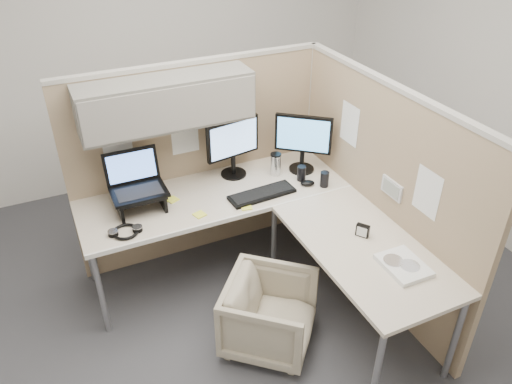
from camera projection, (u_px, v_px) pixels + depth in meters
name	position (u px, v px, depth m)	size (l,w,h in m)	color
ground	(258.00, 307.00, 3.72)	(4.50, 4.50, 0.00)	#39393E
partition_back	(184.00, 135.00, 3.69)	(2.00, 0.36, 1.63)	tan
partition_right	(376.00, 192.00, 3.55)	(0.07, 2.03, 1.63)	tan
desk	(267.00, 219.00, 3.49)	(2.00, 1.98, 0.73)	beige
office_chair	(270.00, 311.00, 3.30)	(0.56, 0.52, 0.57)	beige
monitor_left	(233.00, 143.00, 3.78)	(0.44, 0.20, 0.47)	black
monitor_right	(303.00, 139.00, 3.85)	(0.36, 0.30, 0.47)	black
laptop_station	(138.00, 189.00, 3.47)	(0.38, 0.32, 0.39)	black
keyboard	(262.00, 194.00, 3.67)	(0.50, 0.17, 0.02)	black
mouse	(307.00, 183.00, 3.79)	(0.11, 0.07, 0.04)	black
travel_mug	(276.00, 164.00, 3.89)	(0.09, 0.09, 0.18)	silver
soda_can_green	(325.00, 179.00, 3.75)	(0.07, 0.07, 0.12)	black
soda_can_silver	(301.00, 173.00, 3.83)	(0.07, 0.07, 0.12)	black
sticky_note_a	(200.00, 215.00, 3.46)	(0.08, 0.08, 0.01)	#F0F440
sticky_note_b	(246.00, 207.00, 3.54)	(0.08, 0.08, 0.01)	#F0F440
sticky_note_c	(172.00, 200.00, 3.62)	(0.08, 0.08, 0.01)	#F0F440
headphones	(126.00, 231.00, 3.28)	(0.22, 0.20, 0.03)	black
paper_stack	(403.00, 265.00, 2.99)	(0.24, 0.30, 0.03)	white
desk_clock	(363.00, 231.00, 3.24)	(0.08, 0.09, 0.09)	black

